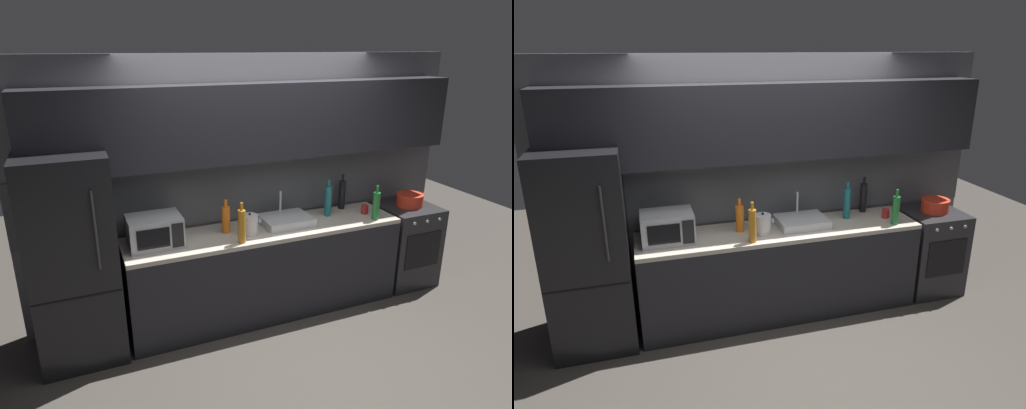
% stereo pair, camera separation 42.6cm
% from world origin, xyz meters
% --- Properties ---
extents(ground_plane, '(10.00, 10.00, 0.00)m').
position_xyz_m(ground_plane, '(0.00, 0.00, 0.00)').
color(ground_plane, '#3D3833').
extents(back_wall, '(4.46, 0.44, 2.50)m').
position_xyz_m(back_wall, '(0.00, 1.20, 1.55)').
color(back_wall, slate).
rests_on(back_wall, ground).
extents(counter_run, '(2.72, 0.60, 0.90)m').
position_xyz_m(counter_run, '(0.00, 0.90, 0.45)').
color(counter_run, black).
rests_on(counter_run, ground).
extents(refrigerator, '(0.68, 0.69, 1.79)m').
position_xyz_m(refrigerator, '(-1.74, 0.90, 0.90)').
color(refrigerator, black).
rests_on(refrigerator, ground).
extents(oven_range, '(0.60, 0.62, 0.90)m').
position_xyz_m(oven_range, '(1.70, 0.90, 0.45)').
color(oven_range, '#232326').
rests_on(oven_range, ground).
extents(microwave, '(0.46, 0.35, 0.27)m').
position_xyz_m(microwave, '(-1.06, 0.92, 1.04)').
color(microwave, '#A8AAAF').
rests_on(microwave, counter_run).
extents(sink_basin, '(0.48, 0.38, 0.30)m').
position_xyz_m(sink_basin, '(0.22, 0.93, 0.94)').
color(sink_basin, '#ADAFB5').
rests_on(sink_basin, counter_run).
extents(kettle, '(0.19, 0.16, 0.21)m').
position_xyz_m(kettle, '(-0.20, 0.83, 1.00)').
color(kettle, '#B7BABF').
rests_on(kettle, counter_run).
extents(wine_bottle_teal, '(0.07, 0.07, 0.38)m').
position_xyz_m(wine_bottle_teal, '(0.73, 0.99, 1.06)').
color(wine_bottle_teal, '#19666B').
rests_on(wine_bottle_teal, counter_run).
extents(wine_bottle_dark, '(0.07, 0.07, 0.38)m').
position_xyz_m(wine_bottle_dark, '(0.98, 1.12, 1.06)').
color(wine_bottle_dark, black).
rests_on(wine_bottle_dark, counter_run).
extents(wine_bottle_amber, '(0.07, 0.07, 0.37)m').
position_xyz_m(wine_bottle_amber, '(-0.34, 0.68, 1.06)').
color(wine_bottle_amber, '#B27019').
rests_on(wine_bottle_amber, counter_run).
extents(wine_bottle_green, '(0.07, 0.07, 0.35)m').
position_xyz_m(wine_bottle_green, '(1.11, 0.70, 1.05)').
color(wine_bottle_green, '#1E6B2D').
rests_on(wine_bottle_green, counter_run).
extents(wine_bottle_orange, '(0.08, 0.08, 0.32)m').
position_xyz_m(wine_bottle_orange, '(-0.39, 0.96, 1.03)').
color(wine_bottle_orange, orange).
rests_on(wine_bottle_orange, counter_run).
extents(mug_red, '(0.07, 0.07, 0.09)m').
position_xyz_m(mug_red, '(1.11, 0.88, 0.95)').
color(mug_red, '#A82323').
rests_on(mug_red, counter_run).
extents(cooking_pot, '(0.29, 0.29, 0.14)m').
position_xyz_m(cooking_pot, '(1.71, 0.90, 0.97)').
color(cooking_pot, red).
rests_on(cooking_pot, oven_range).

